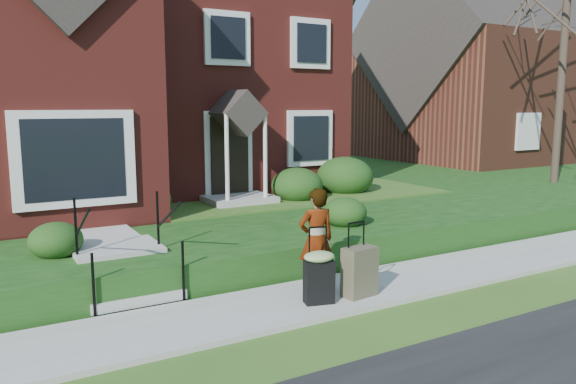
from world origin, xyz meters
TOP-DOWN VIEW (x-y plane):
  - ground at (0.00, 0.00)m, footprint 120.00×120.00m
  - sidewalk at (0.00, 0.00)m, footprint 60.00×1.60m
  - terrace at (4.00, 10.90)m, footprint 44.00×20.00m
  - walkway at (-2.50, 5.00)m, footprint 1.20×6.00m
  - main_house at (-0.21, 9.61)m, footprint 10.40×10.20m
  - neighbour_house at (16.00, 11.00)m, footprint 9.40×8.00m
  - front_steps at (-2.50, 1.84)m, footprint 1.40×2.02m
  - foundation_shrubs at (1.15, 4.93)m, footprint 9.86×4.70m
  - woman at (0.12, 0.23)m, footprint 0.65×0.47m
  - suitcase_black at (-0.16, -0.29)m, footprint 0.56×0.50m
  - suitcase_olive at (0.55, -0.34)m, footprint 0.57×0.36m

SIDE VIEW (x-z plane):
  - ground at x=0.00m, z-range 0.00..0.00m
  - sidewalk at x=0.00m, z-range 0.00..0.08m
  - terrace at x=4.00m, z-range 0.00..0.60m
  - suitcase_olive at x=0.55m, z-range -0.11..1.04m
  - front_steps at x=-2.50m, z-range -0.28..1.22m
  - suitcase_black at x=-0.16m, z-range -0.05..1.10m
  - walkway at x=-2.50m, z-range 0.60..0.66m
  - woman at x=0.12m, z-range 0.08..1.72m
  - foundation_shrubs at x=1.15m, z-range 0.51..1.62m
  - neighbour_house at x=16.00m, z-range 0.65..9.85m
  - main_house at x=-0.21m, z-range 0.56..9.96m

